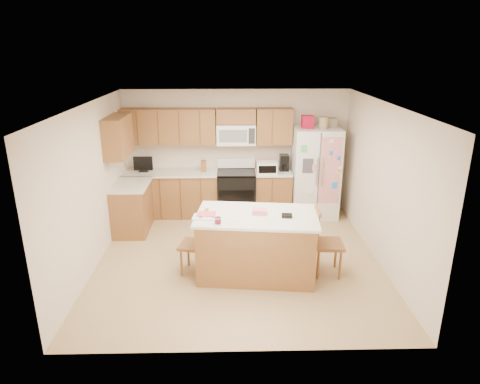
{
  "coord_description": "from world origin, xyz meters",
  "views": [
    {
      "loc": [
        -0.12,
        -6.27,
        3.32
      ],
      "look_at": [
        0.04,
        0.35,
        1.03
      ],
      "focal_mm": 32.0,
      "sensor_mm": 36.0,
      "label": 1
    }
  ],
  "objects_px": {
    "stove": "(236,192)",
    "island": "(257,244)",
    "windsor_chair_right": "(326,243)",
    "refrigerator": "(315,172)",
    "windsor_chair_left": "(195,244)",
    "windsor_chair_back": "(260,230)"
  },
  "relations": [
    {
      "from": "stove",
      "to": "windsor_chair_back",
      "type": "bearing_deg",
      "value": -78.97
    },
    {
      "from": "stove",
      "to": "island",
      "type": "relative_size",
      "value": 0.6
    },
    {
      "from": "refrigerator",
      "to": "windsor_chair_left",
      "type": "bearing_deg",
      "value": -134.14
    },
    {
      "from": "stove",
      "to": "windsor_chair_back",
      "type": "height_order",
      "value": "stove"
    },
    {
      "from": "stove",
      "to": "refrigerator",
      "type": "height_order",
      "value": "refrigerator"
    },
    {
      "from": "windsor_chair_left",
      "to": "windsor_chair_right",
      "type": "height_order",
      "value": "windsor_chair_right"
    },
    {
      "from": "windsor_chair_left",
      "to": "refrigerator",
      "type": "bearing_deg",
      "value": 45.86
    },
    {
      "from": "stove",
      "to": "windsor_chair_left",
      "type": "relative_size",
      "value": 1.14
    },
    {
      "from": "island",
      "to": "windsor_chair_right",
      "type": "height_order",
      "value": "island"
    },
    {
      "from": "windsor_chair_left",
      "to": "windsor_chair_right",
      "type": "xyz_separation_m",
      "value": [
        1.97,
        -0.08,
        0.03
      ]
    },
    {
      "from": "windsor_chair_right",
      "to": "island",
      "type": "bearing_deg",
      "value": 179.54
    },
    {
      "from": "island",
      "to": "windsor_chair_left",
      "type": "height_order",
      "value": "island"
    },
    {
      "from": "stove",
      "to": "island",
      "type": "distance_m",
      "value": 2.44
    },
    {
      "from": "stove",
      "to": "windsor_chair_right",
      "type": "distance_m",
      "value": 2.77
    },
    {
      "from": "island",
      "to": "windsor_chair_back",
      "type": "height_order",
      "value": "island"
    },
    {
      "from": "windsor_chair_left",
      "to": "windsor_chair_back",
      "type": "distance_m",
      "value": 1.14
    },
    {
      "from": "island",
      "to": "windsor_chair_right",
      "type": "distance_m",
      "value": 1.05
    },
    {
      "from": "stove",
      "to": "island",
      "type": "bearing_deg",
      "value": -83.79
    },
    {
      "from": "windsor_chair_left",
      "to": "windsor_chair_back",
      "type": "height_order",
      "value": "windsor_chair_left"
    },
    {
      "from": "island",
      "to": "windsor_chair_back",
      "type": "relative_size",
      "value": 1.94
    },
    {
      "from": "stove",
      "to": "windsor_chair_right",
      "type": "relative_size",
      "value": 1.07
    },
    {
      "from": "refrigerator",
      "to": "windsor_chair_left",
      "type": "xyz_separation_m",
      "value": [
        -2.23,
        -2.29,
        -0.45
      ]
    }
  ]
}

